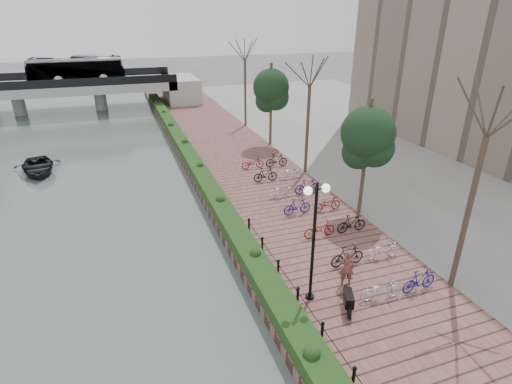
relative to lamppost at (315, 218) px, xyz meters
name	(u,v)px	position (x,y,z in m)	size (l,w,h in m)	color
ground	(296,384)	(-2.02, -3.18, -4.07)	(220.00, 220.00, 0.00)	#59595B
promenade	(246,174)	(1.98, 14.32, -3.82)	(8.00, 75.00, 0.50)	brown
inland_pavement	(425,151)	(17.98, 14.32, -3.82)	(24.00, 75.00, 0.50)	gray
hedge	(193,161)	(-1.42, 16.82, -3.27)	(1.10, 56.00, 0.60)	#1E3B15
chain_fence	(309,313)	(-0.62, -1.18, -3.22)	(0.10, 14.10, 0.70)	black
lamppost	(315,218)	(0.00, 0.00, 0.00)	(1.02, 0.32, 4.97)	black
motorcycle	(348,297)	(1.10, -1.00, -3.11)	(0.46, 1.49, 0.93)	black
pedestrian	(347,268)	(1.78, 0.29, -2.75)	(0.60, 0.40, 1.65)	brown
bicycle_parking	(312,205)	(3.47, 6.76, -3.10)	(2.40, 17.32, 1.00)	silver
street_trees	(331,141)	(5.98, 9.50, -0.39)	(3.20, 37.12, 6.80)	#372C20
bridge	(28,85)	(-15.59, 41.82, -0.70)	(36.00, 10.77, 6.50)	#A1A19C
boat	(37,167)	(-12.43, 20.21, -3.57)	(3.32, 4.65, 0.96)	black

